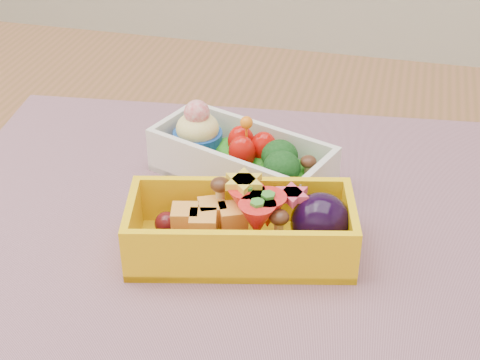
% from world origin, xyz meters
% --- Properties ---
extents(table, '(1.20, 0.80, 0.75)m').
position_xyz_m(table, '(0.00, 0.00, 0.65)').
color(table, brown).
rests_on(table, ground).
extents(placemat, '(0.61, 0.50, 0.00)m').
position_xyz_m(placemat, '(-0.04, -0.01, 0.75)').
color(placemat, gray).
rests_on(placemat, table).
extents(bento_white, '(0.20, 0.14, 0.07)m').
position_xyz_m(bento_white, '(-0.05, 0.05, 0.78)').
color(bento_white, silver).
rests_on(bento_white, placemat).
extents(bento_yellow, '(0.21, 0.13, 0.06)m').
position_xyz_m(bento_yellow, '(-0.02, -0.07, 0.78)').
color(bento_yellow, yellow).
rests_on(bento_yellow, placemat).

